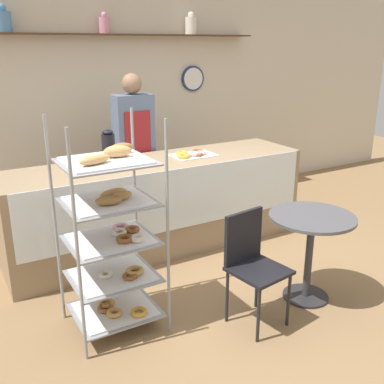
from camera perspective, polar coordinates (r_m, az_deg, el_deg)
name	(u,v)px	position (r m, az deg, el deg)	size (l,w,h in m)	color
ground_plane	(213,290)	(3.99, 2.67, -12.28)	(14.00, 14.00, 0.00)	olive
back_wall	(107,101)	(5.66, -10.77, 11.26)	(10.00, 0.30, 2.70)	beige
display_counter	(159,204)	(4.60, -4.18, -1.58)	(3.07, 0.77, 0.93)	#937A5B
pastry_rack	(112,234)	(3.25, -10.07, -5.23)	(0.65, 0.58, 1.58)	gray
person_worker	(134,148)	(4.92, -7.33, 5.58)	(0.41, 0.23, 1.74)	#282833
cafe_table	(311,237)	(3.75, 14.83, -5.52)	(0.69, 0.69, 0.74)	#262628
cafe_chair	(251,257)	(3.40, 7.52, -8.19)	(0.43, 0.43, 0.86)	black
coffee_carafe	(109,147)	(4.36, -10.56, 5.60)	(0.12, 0.12, 0.33)	black
donut_tray_counter	(192,154)	(4.62, 0.02, 4.82)	(0.44, 0.31, 0.05)	white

